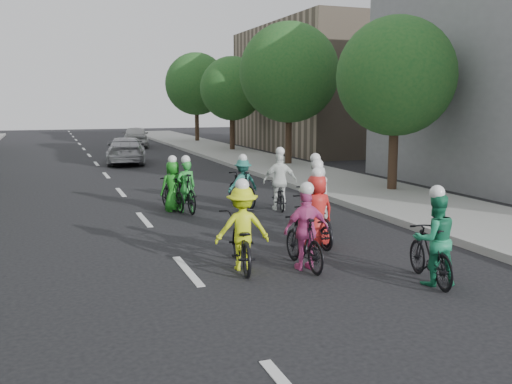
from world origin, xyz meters
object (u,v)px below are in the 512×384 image
cyclist_6 (314,201)px  cyclist_9 (173,190)px  cyclist_0 (315,215)px  cyclist_7 (242,186)px  cyclist_1 (433,247)px  cyclist_2 (241,236)px  cyclist_4 (315,219)px  cyclist_5 (186,191)px  follow_car_trail (136,137)px  follow_car_lead (126,150)px  cyclist_3 (305,237)px  cyclist_8 (279,188)px

cyclist_6 → cyclist_9: cyclist_6 is taller
cyclist_0 → cyclist_6: (0.67, 1.46, 0.06)m
cyclist_7 → cyclist_1: bearing=87.2°
cyclist_6 → cyclist_9: 4.38m
cyclist_2 → cyclist_4: (2.06, 1.06, -0.03)m
cyclist_5 → follow_car_trail: 24.84m
cyclist_2 → cyclist_9: cyclist_2 is taller
cyclist_0 → cyclist_9: size_ratio=1.14×
cyclist_2 → cyclist_5: 5.89m
cyclist_4 → follow_car_trail: size_ratio=0.40×
cyclist_1 → cyclist_4: 3.14m
follow_car_lead → follow_car_trail: follow_car_trail is taller
cyclist_3 → cyclist_0: bearing=-120.5°
cyclist_3 → cyclist_4: bearing=-121.9°
cyclist_6 → cyclist_5: bearing=-37.8°
cyclist_5 → cyclist_7: bearing=-176.2°
cyclist_8 → cyclist_9: 3.09m
cyclist_4 → cyclist_9: size_ratio=1.02×
cyclist_9 → follow_car_lead: 13.64m
cyclist_0 → cyclist_7: bearing=-84.6°
cyclist_0 → cyclist_5: size_ratio=1.02×
cyclist_0 → cyclist_8: 3.95m
cyclist_6 → follow_car_lead: 17.09m
cyclist_6 → cyclist_2: bearing=56.3°
cyclist_1 → follow_car_lead: bearing=-72.2°
cyclist_1 → cyclist_7: (-0.69, 8.11, -0.02)m
cyclist_2 → cyclist_4: bearing=-142.8°
cyclist_0 → follow_car_trail: size_ratio=0.45×
cyclist_2 → cyclist_7: (2.11, 6.12, -0.01)m
cyclist_1 → cyclist_5: cyclist_1 is taller
cyclist_4 → cyclist_3: bearing=55.1°
cyclist_9 → follow_car_trail: size_ratio=0.39×
cyclist_2 → cyclist_4: size_ratio=1.19×
cyclist_2 → cyclist_6: cyclist_6 is taller
cyclist_2 → cyclist_4: 2.32m
cyclist_7 → follow_car_trail: size_ratio=0.43×
cyclist_0 → cyclist_4: size_ratio=1.12×
cyclist_2 → cyclist_3: cyclist_2 is taller
cyclist_0 → cyclist_8: bearing=-96.9°
cyclist_3 → cyclist_8: cyclist_8 is taller
cyclist_3 → cyclist_5: size_ratio=0.88×
cyclist_3 → cyclist_6: cyclist_6 is taller
cyclist_5 → cyclist_9: (-0.32, 0.27, -0.01)m
cyclist_0 → cyclist_9: bearing=-60.9°
cyclist_4 → cyclist_5: (-1.74, 4.83, 0.01)m
cyclist_5 → cyclist_6: cyclist_6 is taller
cyclist_0 → cyclist_5: (-1.91, 4.47, 0.01)m
cyclist_0 → cyclist_6: 1.61m
cyclist_2 → cyclist_9: (0.00, 6.16, -0.03)m
cyclist_0 → cyclist_6: size_ratio=1.01×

